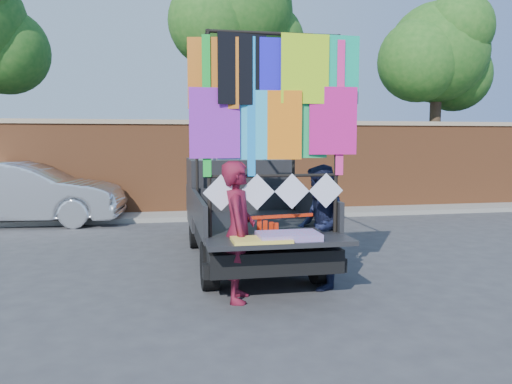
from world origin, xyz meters
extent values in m
plane|color=#38383A|center=(0.00, 0.00, 0.00)|extent=(90.00, 90.00, 0.00)
cube|color=#97522C|center=(0.00, 7.00, 1.25)|extent=(30.00, 0.35, 2.50)
cube|color=tan|center=(0.00, 7.00, 2.55)|extent=(30.00, 0.45, 0.12)
cube|color=gray|center=(0.00, 6.30, 0.06)|extent=(30.00, 1.20, 0.12)
sphere|color=#1E5A19|center=(-5.60, 8.60, 4.55)|extent=(2.40, 2.40, 2.40)
cylinder|color=#38281C|center=(1.00, 8.20, 2.73)|extent=(0.36, 0.36, 5.46)
sphere|color=#1E5A19|center=(1.00, 8.20, 5.85)|extent=(3.20, 3.20, 3.20)
sphere|color=#1E5A19|center=(1.90, 8.60, 5.07)|extent=(2.40, 2.40, 2.40)
sphere|color=#1E5A19|center=(0.20, 7.90, 5.46)|extent=(2.60, 2.60, 2.60)
cylinder|color=#38281C|center=(7.50, 8.20, 2.27)|extent=(0.36, 0.36, 4.55)
sphere|color=#1E5A19|center=(7.50, 8.20, 4.88)|extent=(3.20, 3.20, 3.20)
sphere|color=#1E5A19|center=(8.40, 8.60, 4.23)|extent=(2.40, 2.40, 2.40)
sphere|color=#1E5A19|center=(6.70, 7.90, 4.55)|extent=(2.60, 2.60, 2.60)
sphere|color=#1E5A19|center=(7.80, 7.60, 5.52)|extent=(2.20, 2.20, 2.20)
cylinder|color=black|center=(-0.73, 2.62, 0.34)|extent=(0.22, 0.67, 0.67)
cylinder|color=black|center=(-0.73, -0.13, 0.34)|extent=(0.22, 0.67, 0.67)
cylinder|color=black|center=(0.86, 2.62, 0.34)|extent=(0.22, 0.67, 0.67)
cylinder|color=black|center=(0.86, -0.13, 0.34)|extent=(0.22, 0.67, 0.67)
cube|color=black|center=(0.06, 1.19, 0.51)|extent=(1.73, 4.28, 0.31)
cube|color=black|center=(0.06, 0.43, 0.80)|extent=(1.83, 2.34, 0.10)
cube|color=black|center=(-0.83, 0.43, 1.02)|extent=(0.06, 2.34, 0.46)
cube|color=black|center=(0.96, 0.43, 1.02)|extent=(0.06, 2.34, 0.46)
cube|color=black|center=(0.06, 1.58, 1.02)|extent=(1.83, 0.06, 0.46)
cube|color=black|center=(0.06, 2.57, 1.07)|extent=(1.83, 1.63, 1.27)
cube|color=#8C9EAD|center=(0.06, 2.11, 1.48)|extent=(1.63, 0.06, 0.56)
cube|color=#8C9EAD|center=(0.06, 3.33, 1.27)|extent=(1.63, 0.10, 0.71)
cube|color=black|center=(0.06, 3.69, 0.82)|extent=(1.78, 0.92, 0.56)
cube|color=black|center=(0.06, -1.00, 0.82)|extent=(1.83, 0.56, 0.06)
cube|color=black|center=(0.06, -0.77, 0.43)|extent=(1.89, 0.15, 0.18)
cylinder|color=black|center=(-0.77, -0.64, 2.12)|extent=(0.05, 0.05, 2.55)
cylinder|color=black|center=(-0.77, 1.50, 2.12)|extent=(0.05, 0.05, 2.55)
cylinder|color=black|center=(0.90, -0.64, 2.12)|extent=(0.05, 0.05, 2.55)
cylinder|color=black|center=(0.90, 1.50, 2.12)|extent=(0.05, 0.05, 2.55)
cylinder|color=black|center=(0.06, -0.64, 3.39)|extent=(1.73, 0.04, 0.04)
cylinder|color=black|center=(0.06, 1.50, 3.39)|extent=(1.73, 0.04, 0.04)
cylinder|color=black|center=(-0.77, 0.43, 3.39)|extent=(0.04, 2.19, 0.04)
cylinder|color=black|center=(0.90, 0.43, 3.39)|extent=(0.04, 2.19, 0.04)
cylinder|color=black|center=(0.06, -0.64, 1.61)|extent=(1.73, 0.04, 0.04)
cube|color=#CD6718|center=(-0.70, -0.66, 2.94)|extent=(0.63, 0.02, 0.87)
cube|color=black|center=(-0.32, -0.70, 2.94)|extent=(0.63, 0.02, 0.87)
cube|color=#211CFE|center=(0.06, -0.66, 2.94)|extent=(0.63, 0.02, 0.87)
cube|color=#B9F71A|center=(0.45, -0.70, 2.94)|extent=(0.63, 0.02, 0.87)
cube|color=#0DC08A|center=(0.83, -0.66, 2.94)|extent=(0.63, 0.02, 0.87)
cube|color=purple|center=(-0.70, -0.70, 2.27)|extent=(0.63, 0.02, 0.87)
cube|color=#30BAE7|center=(-0.32, -0.66, 2.27)|extent=(0.63, 0.02, 0.87)
cube|color=orange|center=(0.06, -0.70, 2.27)|extent=(0.63, 0.02, 0.87)
cube|color=#21BD5F|center=(0.45, -0.66, 2.27)|extent=(0.63, 0.02, 0.87)
cube|color=#D91882|center=(0.83, -0.70, 2.27)|extent=(0.63, 0.02, 0.87)
cube|color=green|center=(-0.80, -0.68, 2.48)|extent=(0.10, 0.01, 1.73)
cube|color=#FF2A8D|center=(0.93, -0.68, 2.48)|extent=(0.10, 0.01, 1.73)
cube|color=#1A95EF|center=(-0.24, -0.68, 2.48)|extent=(0.10, 0.01, 1.73)
cube|color=white|center=(-0.63, -0.67, 1.41)|extent=(0.46, 0.01, 0.46)
cube|color=white|center=(-0.17, -0.67, 1.41)|extent=(0.46, 0.01, 0.46)
cube|color=white|center=(0.30, -0.67, 1.41)|extent=(0.46, 0.01, 0.46)
cube|color=white|center=(0.76, -0.67, 1.41)|extent=(0.46, 0.01, 0.46)
cube|color=#F2356D|center=(0.17, -1.00, 0.89)|extent=(0.76, 0.46, 0.08)
cube|color=#F7D84E|center=(-0.19, -1.07, 0.87)|extent=(0.71, 0.41, 0.04)
imported|color=silver|center=(-4.65, 6.05, 0.77)|extent=(4.80, 2.07, 1.54)
imported|color=maroon|center=(-0.41, -0.67, 0.90)|extent=(0.56, 0.73, 1.81)
imported|color=#161B37|center=(0.79, -0.33, 0.87)|extent=(0.81, 0.96, 1.73)
cube|color=red|center=(0.19, -0.50, 1.06)|extent=(0.93, 0.19, 0.04)
cube|color=red|center=(-0.11, -0.52, 0.76)|extent=(0.06, 0.02, 0.54)
cube|color=red|center=(-0.03, -0.52, 0.74)|extent=(0.06, 0.02, 0.54)
cube|color=red|center=(0.05, -0.52, 0.72)|extent=(0.06, 0.02, 0.54)
cube|color=red|center=(0.13, -0.52, 0.70)|extent=(0.06, 0.02, 0.54)
camera|label=1|loc=(-1.37, -6.89, 2.07)|focal=35.00mm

